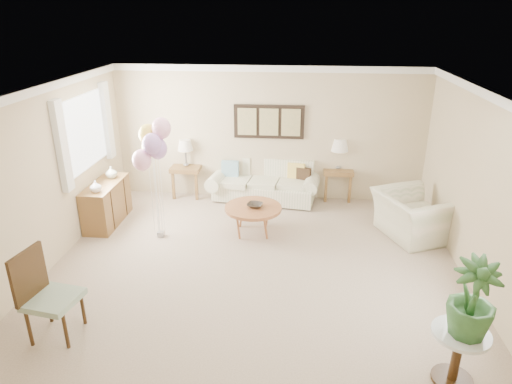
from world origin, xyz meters
TOP-DOWN VIEW (x-y plane):
  - ground_plane at (0.00, 0.00)m, footprint 6.00×6.00m
  - room_shell at (-0.11, 0.09)m, footprint 6.04×6.04m
  - wall_art_triptych at (0.00, 2.96)m, footprint 1.35×0.06m
  - sofa at (-0.06, 2.85)m, footprint 2.26×1.07m
  - end_table_left at (-1.64, 2.89)m, footprint 0.59×0.53m
  - end_table_right at (1.38, 3.03)m, footprint 0.58×0.53m
  - lamp_left at (-1.64, 2.89)m, footprint 0.30×0.30m
  - lamp_right at (1.38, 3.03)m, footprint 0.34×0.34m
  - coffee_table at (-0.14, 1.34)m, footprint 0.96×0.96m
  - decor_bowl at (-0.11, 1.33)m, footprint 0.31×0.31m
  - armchair at (2.50, 1.47)m, footprint 1.38×1.45m
  - side_table at (2.23, -1.80)m, footprint 0.57×0.57m
  - potted_plant at (2.26, -1.82)m, footprint 0.47×0.47m
  - accent_chair at (-2.23, -1.48)m, footprint 0.61×0.61m
  - credenza at (-2.76, 1.50)m, footprint 0.46×1.20m
  - vase_white at (-2.74, 1.13)m, footprint 0.20×0.20m
  - vase_sage at (-2.74, 1.80)m, footprint 0.23×0.23m
  - balloon_cluster at (-1.69, 1.06)m, footprint 0.58×0.55m

SIDE VIEW (x-z plane):
  - ground_plane at x=0.00m, z-range 0.00..0.00m
  - sofa at x=-0.06m, z-range -0.08..0.71m
  - credenza at x=-2.76m, z-range 0.00..0.74m
  - armchair at x=2.50m, z-range 0.00..0.75m
  - coffee_table at x=-0.14m, z-range 0.20..0.69m
  - side_table at x=2.23m, z-range 0.16..0.77m
  - decor_bowl at x=-0.11m, z-range 0.49..0.55m
  - end_table_right at x=1.38m, z-range 0.21..0.85m
  - end_table_left at x=-1.64m, z-range 0.22..0.85m
  - accent_chair at x=-2.23m, z-range 0.02..1.12m
  - vase_white at x=-2.74m, z-range 0.74..0.93m
  - vase_sage at x=-2.74m, z-range 0.74..0.95m
  - potted_plant at x=2.26m, z-range 0.61..1.43m
  - lamp_left at x=-1.64m, z-range 0.78..1.32m
  - lamp_right at x=1.38m, z-range 0.79..1.39m
  - wall_art_triptych at x=0.00m, z-range 1.23..1.88m
  - balloon_cluster at x=-1.69m, z-range 0.60..2.61m
  - room_shell at x=-0.11m, z-range 0.33..2.93m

